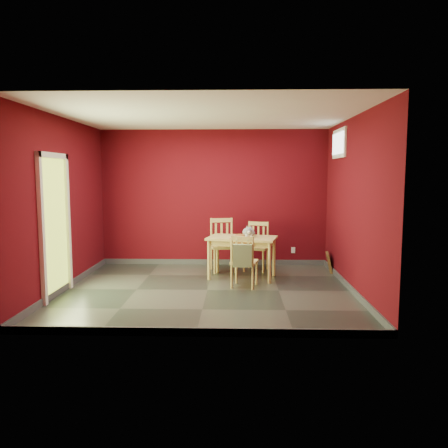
{
  "coord_description": "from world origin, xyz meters",
  "views": [
    {
      "loc": [
        0.46,
        -6.72,
        1.81
      ],
      "look_at": [
        0.25,
        0.45,
        1.0
      ],
      "focal_mm": 35.0,
      "sensor_mm": 36.0,
      "label": 1
    }
  ],
  "objects_px": {
    "tote_bag": "(242,256)",
    "picture_frame": "(329,262)",
    "chair_near": "(244,261)",
    "chair_far_left": "(223,244)",
    "dining_table": "(242,242)",
    "chair_far_right": "(257,246)",
    "cat": "(249,230)"
  },
  "relations": [
    {
      "from": "tote_bag",
      "to": "picture_frame",
      "type": "relative_size",
      "value": 1.12
    },
    {
      "from": "chair_near",
      "to": "picture_frame",
      "type": "distance_m",
      "value": 2.0
    },
    {
      "from": "chair_far_right",
      "to": "picture_frame",
      "type": "relative_size",
      "value": 2.44
    },
    {
      "from": "dining_table",
      "to": "picture_frame",
      "type": "xyz_separation_m",
      "value": [
        1.63,
        0.52,
        -0.46
      ]
    },
    {
      "from": "chair_far_right",
      "to": "tote_bag",
      "type": "relative_size",
      "value": 2.17
    },
    {
      "from": "chair_far_left",
      "to": "picture_frame",
      "type": "xyz_separation_m",
      "value": [
        1.99,
        -0.05,
        -0.32
      ]
    },
    {
      "from": "chair_far_right",
      "to": "cat",
      "type": "height_order",
      "value": "cat"
    },
    {
      "from": "chair_far_right",
      "to": "chair_near",
      "type": "distance_m",
      "value": 1.31
    },
    {
      "from": "chair_near",
      "to": "cat",
      "type": "height_order",
      "value": "cat"
    },
    {
      "from": "tote_bag",
      "to": "cat",
      "type": "xyz_separation_m",
      "value": [
        0.12,
        0.88,
        0.28
      ]
    },
    {
      "from": "chair_near",
      "to": "tote_bag",
      "type": "bearing_deg",
      "value": -98.02
    },
    {
      "from": "picture_frame",
      "to": "dining_table",
      "type": "bearing_deg",
      "value": -162.33
    },
    {
      "from": "cat",
      "to": "chair_far_left",
      "type": "bearing_deg",
      "value": 162.79
    },
    {
      "from": "chair_far_right",
      "to": "chair_far_left",
      "type": "bearing_deg",
      "value": -173.62
    },
    {
      "from": "chair_far_right",
      "to": "picture_frame",
      "type": "bearing_deg",
      "value": -5.17
    },
    {
      "from": "tote_bag",
      "to": "picture_frame",
      "type": "distance_m",
      "value": 2.17
    },
    {
      "from": "dining_table",
      "to": "chair_near",
      "type": "bearing_deg",
      "value": -88.2
    },
    {
      "from": "chair_far_left",
      "to": "chair_near",
      "type": "xyz_separation_m",
      "value": [
        0.38,
        -1.21,
        -0.07
      ]
    },
    {
      "from": "dining_table",
      "to": "chair_far_right",
      "type": "height_order",
      "value": "chair_far_right"
    },
    {
      "from": "chair_near",
      "to": "cat",
      "type": "relative_size",
      "value": 1.9
    },
    {
      "from": "chair_near",
      "to": "tote_bag",
      "type": "xyz_separation_m",
      "value": [
        -0.03,
        -0.21,
        0.12
      ]
    },
    {
      "from": "chair_near",
      "to": "picture_frame",
      "type": "relative_size",
      "value": 2.27
    },
    {
      "from": "chair_far_left",
      "to": "cat",
      "type": "bearing_deg",
      "value": -48.86
    },
    {
      "from": "cat",
      "to": "tote_bag",
      "type": "bearing_deg",
      "value": -66.2
    },
    {
      "from": "dining_table",
      "to": "tote_bag",
      "type": "bearing_deg",
      "value": -90.61
    },
    {
      "from": "picture_frame",
      "to": "tote_bag",
      "type": "bearing_deg",
      "value": -140.22
    },
    {
      "from": "tote_bag",
      "to": "picture_frame",
      "type": "xyz_separation_m",
      "value": [
        1.64,
        1.37,
        -0.38
      ]
    },
    {
      "from": "dining_table",
      "to": "cat",
      "type": "xyz_separation_m",
      "value": [
        0.11,
        0.03,
        0.2
      ]
    },
    {
      "from": "chair_far_left",
      "to": "chair_near",
      "type": "bearing_deg",
      "value": -72.71
    },
    {
      "from": "chair_near",
      "to": "tote_bag",
      "type": "relative_size",
      "value": 2.02
    },
    {
      "from": "chair_near",
      "to": "chair_far_right",
      "type": "bearing_deg",
      "value": 78.45
    },
    {
      "from": "chair_far_right",
      "to": "cat",
      "type": "relative_size",
      "value": 2.05
    }
  ]
}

